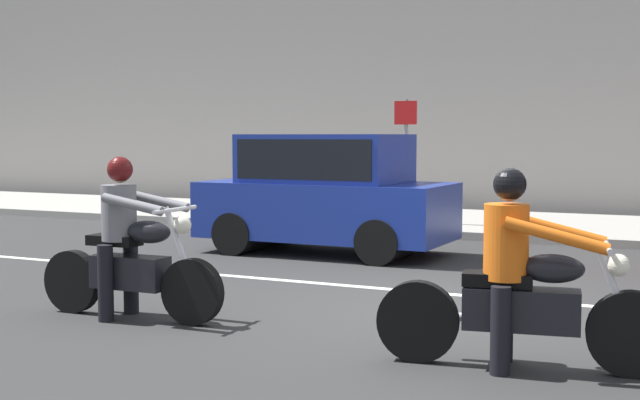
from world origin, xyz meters
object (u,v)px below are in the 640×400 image
parked_hatchback_cobalt_blue (326,192)px  street_sign_post (406,148)px  motorcycle_with_rider_orange_stripe (520,288)px  motorcycle_with_rider_gray (129,252)px

parked_hatchback_cobalt_blue → street_sign_post: (-0.02, 3.54, 0.62)m
motorcycle_with_rider_orange_stripe → motorcycle_with_rider_gray: bearing=177.8°
motorcycle_with_rider_gray → motorcycle_with_rider_orange_stripe: (3.83, -0.15, -0.03)m
motorcycle_with_rider_gray → parked_hatchback_cobalt_blue: (-0.24, 4.97, 0.28)m
parked_hatchback_cobalt_blue → street_sign_post: bearing=90.4°
motorcycle_with_rider_orange_stripe → street_sign_post: street_sign_post is taller
motorcycle_with_rider_gray → street_sign_post: size_ratio=0.88×
motorcycle_with_rider_gray → motorcycle_with_rider_orange_stripe: motorcycle_with_rider_gray is taller
motorcycle_with_rider_gray → street_sign_post: bearing=91.8°
parked_hatchback_cobalt_blue → motorcycle_with_rider_gray: bearing=-87.2°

